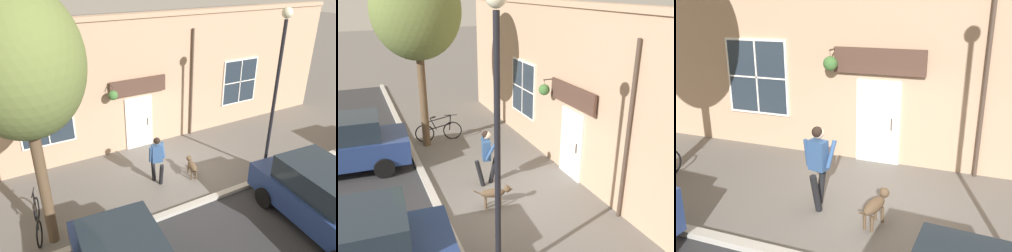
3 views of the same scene
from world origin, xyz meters
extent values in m
plane|color=#66605B|center=(0.00, 0.00, 0.00)|extent=(90.00, 90.00, 0.00)
cube|color=tan|center=(-2.35, 0.00, 2.46)|extent=(0.30, 18.00, 4.92)
cube|color=white|center=(-2.18, -0.42, 1.05)|extent=(0.10, 1.10, 2.10)
cube|color=#232D38|center=(-2.15, -0.42, 1.00)|extent=(0.03, 0.90, 1.90)
cylinder|color=#47382D|center=(-2.09, -0.07, 1.05)|extent=(0.03, 0.03, 0.30)
cube|color=#4C3328|center=(-2.08, -0.42, 2.55)|extent=(0.08, 2.20, 0.60)
cylinder|color=#47382D|center=(-2.12, 1.93, 2.22)|extent=(0.09, 0.09, 4.43)
cylinder|color=#47382D|center=(-1.96, -1.52, 2.80)|extent=(0.44, 0.04, 0.04)
cylinder|color=#47382D|center=(-1.78, -1.52, 2.62)|extent=(0.01, 0.01, 0.34)
cone|color=#2D2823|center=(-1.78, -1.52, 2.40)|extent=(0.32, 0.32, 0.18)
sphere|color=#3D6B33|center=(-1.78, -1.52, 2.49)|extent=(0.34, 0.34, 0.34)
cube|color=white|center=(-2.18, -3.78, 1.95)|extent=(0.08, 1.82, 2.02)
cube|color=#232D38|center=(-2.15, -3.78, 1.95)|extent=(0.03, 1.70, 1.90)
cube|color=white|center=(-2.13, -3.78, 1.95)|extent=(0.04, 0.04, 1.90)
cube|color=white|center=(-2.13, -3.78, 1.95)|extent=(0.04, 1.70, 0.04)
cylinder|color=black|center=(0.15, -0.96, 0.40)|extent=(0.32, 0.19, 0.82)
cylinder|color=black|center=(0.58, -0.88, 0.40)|extent=(0.32, 0.19, 0.82)
cube|color=#2D4C7A|center=(0.36, -0.92, 1.10)|extent=(0.29, 0.38, 0.59)
sphere|color=beige|center=(0.34, -0.92, 1.54)|extent=(0.22, 0.22, 0.22)
sphere|color=black|center=(0.37, -0.92, 1.57)|extent=(0.21, 0.21, 0.21)
cylinder|color=#2D4C7A|center=(0.36, -1.15, 1.11)|extent=(0.17, 0.12, 0.57)
cylinder|color=#2D4C7A|center=(0.31, -0.67, 1.13)|extent=(0.34, 0.15, 0.52)
ellipsoid|color=brown|center=(0.64, 0.27, 0.41)|extent=(0.68, 0.40, 0.22)
cylinder|color=brown|center=(0.43, 0.25, 0.15)|extent=(0.06, 0.06, 0.31)
cylinder|color=brown|center=(0.47, 0.39, 0.15)|extent=(0.06, 0.06, 0.31)
cylinder|color=brown|center=(0.81, 0.15, 0.15)|extent=(0.06, 0.06, 0.31)
cylinder|color=brown|center=(0.84, 0.30, 0.15)|extent=(0.06, 0.06, 0.31)
sphere|color=brown|center=(0.27, 0.37, 0.49)|extent=(0.19, 0.19, 0.19)
cone|color=brown|center=(0.16, 0.39, 0.47)|extent=(0.12, 0.11, 0.09)
cone|color=brown|center=(0.27, 0.32, 0.58)|extent=(0.06, 0.06, 0.07)
cone|color=brown|center=(0.29, 0.41, 0.58)|extent=(0.06, 0.06, 0.07)
cylinder|color=brown|center=(1.03, 0.17, 0.46)|extent=(0.21, 0.09, 0.14)
camera|label=1|loc=(8.50, -4.95, 6.44)|focal=35.00mm
camera|label=2|loc=(3.67, 8.23, 5.47)|focal=40.00mm
camera|label=3|loc=(6.34, 1.77, 3.84)|focal=40.00mm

